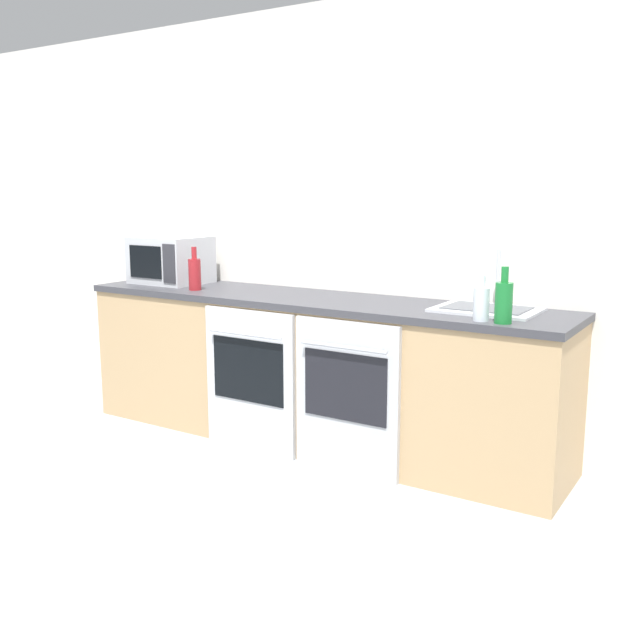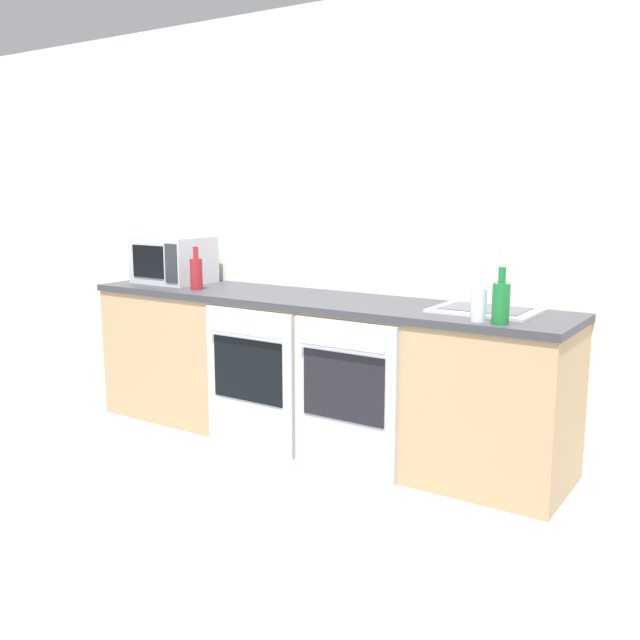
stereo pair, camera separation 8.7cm
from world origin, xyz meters
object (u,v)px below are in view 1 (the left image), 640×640
bottle_green (504,301)px  sink (487,308)px  bottle_red (195,273)px  oven_left (250,380)px  microwave (171,260)px  bottle_clear (481,303)px  oven_right (346,397)px

bottle_green → sink: sink is taller
bottle_red → sink: size_ratio=0.52×
oven_left → microwave: bearing=158.7°
bottle_clear → bottle_red: 1.89m
bottle_red → sink: bearing=6.5°
bottle_clear → bottle_green: 0.11m
oven_right → microwave: 1.74m
microwave → bottle_red: (0.38, -0.18, -0.05)m
bottle_clear → sink: (-0.07, 0.29, -0.07)m
oven_right → bottle_clear: (0.68, 0.10, 0.55)m
microwave → sink: 2.20m
bottle_red → sink: 1.83m
bottle_green → sink: (-0.18, 0.30, -0.09)m
microwave → bottle_clear: bearing=-6.6°
bottle_red → oven_right: bearing=-8.7°
oven_right → bottle_green: bottle_green is taller
oven_left → oven_right: (0.64, 0.00, 0.00)m
sink → bottle_clear: bearing=-76.8°
bottle_clear → sink: 0.30m
oven_right → sink: sink is taller
microwave → sink: (2.19, 0.03, -0.14)m
oven_left → sink: bearing=17.3°
microwave → sink: microwave is taller
oven_left → bottle_clear: (1.32, 0.10, 0.55)m
bottle_green → sink: size_ratio=0.52×
bottle_green → oven_right: bearing=-173.1°
bottle_green → bottle_red: 2.00m
oven_left → bottle_green: bottle_green is taller
oven_right → microwave: microwave is taller
sink → bottle_green: bearing=-58.9°
bottle_clear → oven_right: bearing=-171.3°
oven_left → sink: sink is taller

